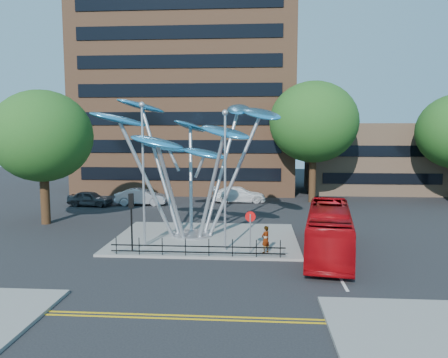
# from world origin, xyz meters

# --- Properties ---
(ground) EXTENTS (120.00, 120.00, 0.00)m
(ground) POSITION_xyz_m (0.00, 0.00, 0.00)
(ground) COLOR black
(ground) RESTS_ON ground
(traffic_island) EXTENTS (12.00, 9.00, 0.15)m
(traffic_island) POSITION_xyz_m (-1.00, 6.00, 0.07)
(traffic_island) COLOR slate
(traffic_island) RESTS_ON ground
(double_yellow_near) EXTENTS (40.00, 0.12, 0.01)m
(double_yellow_near) POSITION_xyz_m (0.00, -6.00, 0.01)
(double_yellow_near) COLOR gold
(double_yellow_near) RESTS_ON ground
(double_yellow_far) EXTENTS (40.00, 0.12, 0.01)m
(double_yellow_far) POSITION_xyz_m (0.00, -6.30, 0.01)
(double_yellow_far) COLOR gold
(double_yellow_far) RESTS_ON ground
(brick_tower) EXTENTS (25.00, 15.00, 30.00)m
(brick_tower) POSITION_xyz_m (-6.00, 32.00, 15.00)
(brick_tower) COLOR brown
(brick_tower) RESTS_ON ground
(low_building_near) EXTENTS (15.00, 8.00, 8.00)m
(low_building_near) POSITION_xyz_m (16.00, 30.00, 4.00)
(low_building_near) COLOR #A47E60
(low_building_near) RESTS_ON ground
(tree_right) EXTENTS (8.80, 8.80, 12.11)m
(tree_right) POSITION_xyz_m (8.00, 22.00, 8.04)
(tree_right) COLOR black
(tree_right) RESTS_ON ground
(tree_left) EXTENTS (7.60, 7.60, 10.32)m
(tree_left) POSITION_xyz_m (-14.00, 10.00, 6.79)
(tree_left) COLOR black
(tree_left) RESTS_ON ground
(leaf_sculpture) EXTENTS (12.72, 9.54, 9.51)m
(leaf_sculpture) POSITION_xyz_m (-2.07, 6.68, 6.87)
(leaf_sculpture) COLOR #9EA0A5
(leaf_sculpture) RESTS_ON traffic_island
(street_lamp_left) EXTENTS (0.36, 0.36, 8.80)m
(street_lamp_left) POSITION_xyz_m (-4.50, 3.50, 5.36)
(street_lamp_left) COLOR #9EA0A5
(street_lamp_left) RESTS_ON traffic_island
(street_lamp_right) EXTENTS (0.36, 0.36, 8.30)m
(street_lamp_right) POSITION_xyz_m (0.50, 3.00, 5.09)
(street_lamp_right) COLOR #9EA0A5
(street_lamp_right) RESTS_ON traffic_island
(traffic_light_island) EXTENTS (0.28, 0.18, 3.42)m
(traffic_light_island) POSITION_xyz_m (-5.00, 2.50, 2.61)
(traffic_light_island) COLOR black
(traffic_light_island) RESTS_ON traffic_island
(no_entry_sign_island) EXTENTS (0.60, 0.10, 2.45)m
(no_entry_sign_island) POSITION_xyz_m (2.00, 2.52, 1.82)
(no_entry_sign_island) COLOR #9EA0A5
(no_entry_sign_island) RESTS_ON traffic_island
(pedestrian_railing_front) EXTENTS (10.00, 0.06, 1.00)m
(pedestrian_railing_front) POSITION_xyz_m (-1.00, 1.70, 0.55)
(pedestrian_railing_front) COLOR black
(pedestrian_railing_front) RESTS_ON traffic_island
(red_bus) EXTENTS (3.97, 10.47, 2.85)m
(red_bus) POSITION_xyz_m (6.60, 3.08, 1.42)
(red_bus) COLOR #9D070C
(red_bus) RESTS_ON ground
(pedestrian) EXTENTS (0.68, 0.68, 1.60)m
(pedestrian) POSITION_xyz_m (2.89, 2.60, 0.95)
(pedestrian) COLOR gray
(pedestrian) RESTS_ON traffic_island
(parked_car_left) EXTENTS (4.44, 2.24, 1.45)m
(parked_car_left) POSITION_xyz_m (-13.56, 18.00, 0.73)
(parked_car_left) COLOR #393B40
(parked_car_left) RESTS_ON ground
(parked_car_mid) EXTENTS (4.98, 1.97, 1.61)m
(parked_car_mid) POSITION_xyz_m (-8.84, 18.94, 0.81)
(parked_car_mid) COLOR #ADAEB5
(parked_car_mid) RESTS_ON ground
(parked_car_right) EXTENTS (5.60, 2.75, 1.57)m
(parked_car_right) POSITION_xyz_m (0.59, 21.26, 0.78)
(parked_car_right) COLOR white
(parked_car_right) RESTS_ON ground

